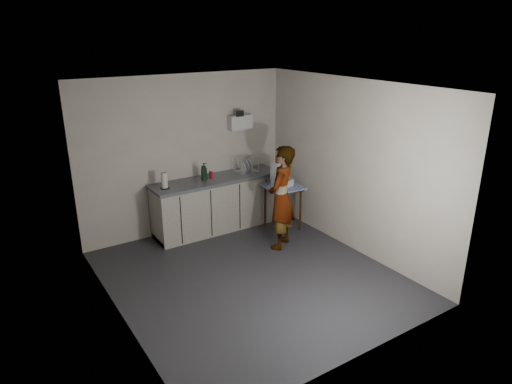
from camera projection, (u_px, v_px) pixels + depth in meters
ground at (251, 276)px, 6.34m from camera, size 4.00×4.00×0.00m
wall_back at (186, 155)px, 7.48m from camera, size 3.60×0.02×2.60m
wall_right at (352, 167)px, 6.82m from camera, size 0.02×4.00×2.60m
wall_left at (113, 218)px, 4.99m from camera, size 0.02×4.00×2.60m
ceiling at (251, 86)px, 5.47m from camera, size 3.60×4.00×0.01m
kitchen_counter at (217, 205)px, 7.75m from camera, size 2.24×0.62×0.91m
wall_shelf at (240, 122)px, 7.78m from camera, size 0.42×0.18×0.37m
side_table at (283, 191)px, 7.67m from camera, size 0.64×0.64×0.77m
standing_man at (281, 198)px, 6.97m from camera, size 0.71×0.66×1.63m
soap_bottle at (204, 172)px, 7.42m from camera, size 0.16×0.16×0.29m
soda_can at (211, 175)px, 7.54m from camera, size 0.06×0.06×0.12m
dark_bottle at (204, 173)px, 7.41m from camera, size 0.07×0.07×0.25m
paper_towel at (164, 181)px, 7.04m from camera, size 0.14×0.14×0.26m
dish_rack at (246, 169)px, 7.88m from camera, size 0.37×0.28×0.26m
bakery_box at (281, 181)px, 7.60m from camera, size 0.35×0.36×0.39m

